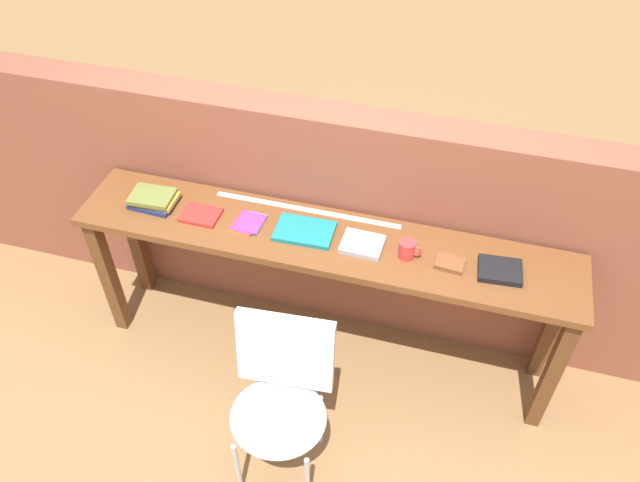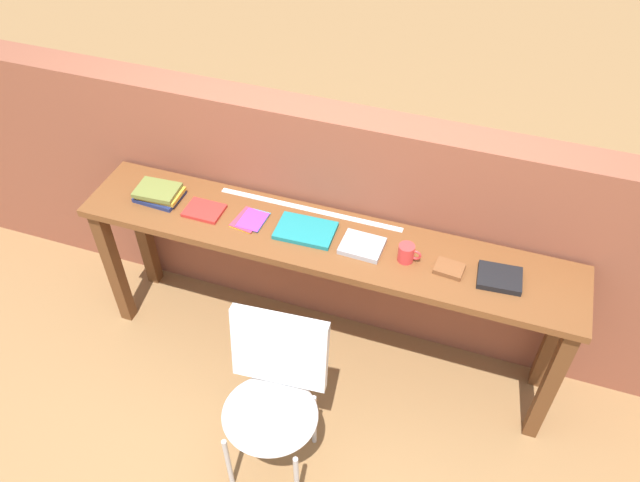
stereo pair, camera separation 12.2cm
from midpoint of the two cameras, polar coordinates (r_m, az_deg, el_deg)
The scene contains 13 objects.
ground_plane at distance 3.52m, azimuth -2.14°, elevation -13.40°, with size 40.00×40.00×0.00m, color olive.
brick_wall_back at distance 3.39m, azimuth 0.75°, elevation 1.78°, with size 6.00×0.20×1.37m, color brown.
sideboard at distance 3.12m, azimuth -0.87°, elevation -1.52°, with size 2.50×0.44×0.88m.
chair_white_moulded at distance 2.89m, azimuth -4.86°, elevation -13.82°, with size 0.47×0.49×0.89m.
book_stack_leftmost at distance 3.31m, azimuth -15.99°, elevation 3.68°, with size 0.24×0.18×0.07m.
magazine_cycling at distance 3.19m, azimuth -11.92°, elevation 2.33°, with size 0.19×0.15×0.02m, color red.
pamphlet_pile_colourful at distance 3.11m, azimuth -7.69°, elevation 1.65°, with size 0.16×0.18×0.01m.
book_open_centre at distance 3.04m, azimuth -2.56°, elevation 0.89°, with size 0.28×0.19×0.02m, color #19757A.
book_grey_hardcover at distance 2.97m, azimuth 2.71°, elevation -0.32°, with size 0.20×0.16×0.03m, color #9E9EA3.
mug at distance 2.91m, azimuth 6.82°, elevation -0.81°, with size 0.11×0.08×0.09m.
leather_journal_brown at distance 2.93m, azimuth 10.64°, elevation -2.04°, with size 0.13×0.10×0.02m, color brown.
book_repair_rightmost at distance 2.94m, azimuth 15.01°, elevation -2.64°, with size 0.20×0.16×0.03m, color black.
ruler_metal_back_edge at distance 3.17m, azimuth -2.32°, elevation 2.84°, with size 0.97×0.03×0.00m, color silver.
Camera 1 is at (0.58, -1.81, 2.96)m, focal length 35.00 mm.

